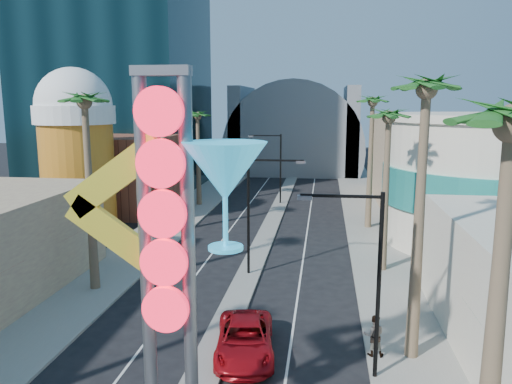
{
  "coord_description": "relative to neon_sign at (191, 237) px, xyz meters",
  "views": [
    {
      "loc": [
        4.89,
        -11.73,
        11.47
      ],
      "look_at": [
        0.26,
        21.78,
        5.38
      ],
      "focal_mm": 35.0,
      "sensor_mm": 36.0,
      "label": 1
    }
  ],
  "objects": [
    {
      "name": "turquoise_building",
      "position": [
        17.18,
        27.04,
        -2.06
      ],
      "size": [
        16.6,
        16.6,
        10.6
      ],
      "color": "beige",
      "rests_on": "ground"
    },
    {
      "name": "streetlight_1",
      "position": [
        -1.36,
        41.04,
        -2.43
      ],
      "size": [
        3.79,
        0.25,
        8.0
      ],
      "color": "black",
      "rests_on": "ground"
    },
    {
      "name": "palm_7",
      "position": [
        8.18,
        31.04,
        3.52
      ],
      "size": [
        2.4,
        2.4,
        12.7
      ],
      "color": "brown",
      "rests_on": "ground"
    },
    {
      "name": "neon_sign",
      "position": [
        0.0,
        0.0,
        0.0
      ],
      "size": [
        6.53,
        2.6,
        12.55
      ],
      "color": "gray",
      "rests_on": "ground"
    },
    {
      "name": "streetlight_0",
      "position": [
        -0.27,
        17.04,
        -2.43
      ],
      "size": [
        3.79,
        0.25,
        8.0
      ],
      "color": "black",
      "rests_on": "ground"
    },
    {
      "name": "palm_3",
      "position": [
        -9.82,
        39.04,
        2.17
      ],
      "size": [
        2.4,
        2.4,
        11.2
      ],
      "color": "brown",
      "rests_on": "ground"
    },
    {
      "name": "brick_filler_west",
      "position": [
        -16.82,
        35.04,
        -3.31
      ],
      "size": [
        10.0,
        10.0,
        8.0
      ],
      "primitive_type": "cube",
      "color": "brown",
      "rests_on": "ground"
    },
    {
      "name": "filler_east",
      "position": [
        15.18,
        45.04,
        -2.31
      ],
      "size": [
        10.0,
        20.0,
        10.0
      ],
      "primitive_type": "cube",
      "color": "#9E7B66",
      "rests_on": "ground"
    },
    {
      "name": "sidewalk_west",
      "position": [
        -10.32,
        32.04,
        -7.23
      ],
      "size": [
        5.0,
        100.0,
        0.15
      ],
      "primitive_type": "cube",
      "color": "gray",
      "rests_on": "ground"
    },
    {
      "name": "beer_mug",
      "position": [
        -17.82,
        27.04,
        0.54
      ],
      "size": [
        7.0,
        7.0,
        14.5
      ],
      "color": "orange",
      "rests_on": "ground"
    },
    {
      "name": "palm_5",
      "position": [
        8.18,
        7.04,
        3.96
      ],
      "size": [
        2.4,
        2.4,
        13.2
      ],
      "color": "brown",
      "rests_on": "ground"
    },
    {
      "name": "palm_4",
      "position": [
        8.18,
        -2.96,
        3.07
      ],
      "size": [
        2.4,
        2.4,
        12.2
      ],
      "color": "brown",
      "rests_on": "ground"
    },
    {
      "name": "canopy",
      "position": [
        -0.82,
        69.04,
        -3.0
      ],
      "size": [
        22.0,
        16.0,
        22.0
      ],
      "color": "slate",
      "rests_on": "ground"
    },
    {
      "name": "median",
      "position": [
        -0.82,
        35.04,
        -7.23
      ],
      "size": [
        1.6,
        84.0,
        0.15
      ],
      "primitive_type": "cube",
      "color": "gray",
      "rests_on": "ground"
    },
    {
      "name": "red_pickup",
      "position": [
        0.66,
        6.3,
        -6.53
      ],
      "size": [
        3.3,
        5.89,
        1.56
      ],
      "primitive_type": "imported",
      "rotation": [
        0.0,
        0.0,
        0.13
      ],
      "color": "#AC0D15",
      "rests_on": "ground"
    },
    {
      "name": "sidewalk_east",
      "position": [
        8.68,
        32.04,
        -7.23
      ],
      "size": [
        5.0,
        100.0,
        0.15
      ],
      "primitive_type": "cube",
      "color": "gray",
      "rests_on": "ground"
    },
    {
      "name": "palm_6",
      "position": [
        8.18,
        19.04,
        2.62
      ],
      "size": [
        2.4,
        2.4,
        11.7
      ],
      "color": "brown",
      "rests_on": "ground"
    },
    {
      "name": "pedestrian_b",
      "position": [
        6.48,
        6.83,
        -6.2
      ],
      "size": [
        0.94,
        0.74,
        1.92
      ],
      "primitive_type": "imported",
      "rotation": [
        0.0,
        0.0,
        3.12
      ],
      "color": "gray",
      "rests_on": "sidewalk_east"
    },
    {
      "name": "streetlight_2",
      "position": [
        5.91,
        5.04,
        -2.47
      ],
      "size": [
        3.45,
        0.25,
        8.0
      ],
      "color": "black",
      "rests_on": "ground"
    },
    {
      "name": "palm_1",
      "position": [
        -9.82,
        13.04,
        3.52
      ],
      "size": [
        2.4,
        2.4,
        12.7
      ],
      "color": "brown",
      "rests_on": "ground"
    },
    {
      "name": "palm_2",
      "position": [
        -9.82,
        27.04,
        2.17
      ],
      "size": [
        2.4,
        2.4,
        11.2
      ],
      "color": "brown",
      "rests_on": "ground"
    }
  ]
}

